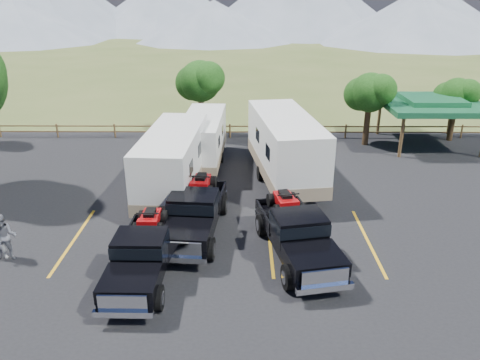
{
  "coord_description": "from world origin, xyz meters",
  "views": [
    {
      "loc": [
        0.9,
        -12.75,
        9.46
      ],
      "look_at": [
        0.77,
        6.73,
        1.6
      ],
      "focal_mm": 35.0,
      "sensor_mm": 36.0,
      "label": 1
    }
  ],
  "objects_px": {
    "trailer_right": "(285,148)",
    "person_b": "(4,238)",
    "rig_center": "(195,211)",
    "trailer_center": "(203,140)",
    "rig_right": "(297,232)",
    "trailer_left": "(173,163)",
    "rig_left": "(143,252)",
    "pavilion": "(431,104)"
  },
  "relations": [
    {
      "from": "trailer_right",
      "to": "person_b",
      "type": "height_order",
      "value": "trailer_right"
    },
    {
      "from": "rig_center",
      "to": "person_b",
      "type": "bearing_deg",
      "value": -157.21
    },
    {
      "from": "trailer_center",
      "to": "trailer_right",
      "type": "distance_m",
      "value": 5.2
    },
    {
      "from": "rig_right",
      "to": "trailer_left",
      "type": "distance_m",
      "value": 7.9
    },
    {
      "from": "trailer_left",
      "to": "trailer_right",
      "type": "xyz_separation_m",
      "value": [
        5.59,
        1.9,
        0.15
      ]
    },
    {
      "from": "rig_center",
      "to": "trailer_right",
      "type": "height_order",
      "value": "trailer_right"
    },
    {
      "from": "rig_left",
      "to": "person_b",
      "type": "xyz_separation_m",
      "value": [
        -5.36,
        0.98,
        0.01
      ]
    },
    {
      "from": "trailer_left",
      "to": "trailer_right",
      "type": "height_order",
      "value": "trailer_right"
    },
    {
      "from": "pavilion",
      "to": "trailer_right",
      "type": "height_order",
      "value": "trailer_right"
    },
    {
      "from": "rig_center",
      "to": "rig_right",
      "type": "relative_size",
      "value": 1.0
    },
    {
      "from": "rig_left",
      "to": "rig_right",
      "type": "relative_size",
      "value": 0.9
    },
    {
      "from": "rig_center",
      "to": "trailer_left",
      "type": "relative_size",
      "value": 0.68
    },
    {
      "from": "pavilion",
      "to": "trailer_center",
      "type": "distance_m",
      "value": 14.96
    },
    {
      "from": "trailer_right",
      "to": "person_b",
      "type": "bearing_deg",
      "value": -152.23
    },
    {
      "from": "rig_center",
      "to": "person_b",
      "type": "height_order",
      "value": "rig_center"
    },
    {
      "from": "rig_left",
      "to": "trailer_center",
      "type": "distance_m",
      "value": 11.68
    },
    {
      "from": "trailer_left",
      "to": "rig_center",
      "type": "bearing_deg",
      "value": -66.89
    },
    {
      "from": "rig_center",
      "to": "trailer_center",
      "type": "xyz_separation_m",
      "value": [
        -0.31,
        8.39,
        0.51
      ]
    },
    {
      "from": "pavilion",
      "to": "trailer_left",
      "type": "bearing_deg",
      "value": -151.55
    },
    {
      "from": "pavilion",
      "to": "trailer_right",
      "type": "bearing_deg",
      "value": -146.76
    },
    {
      "from": "pavilion",
      "to": "rig_center",
      "type": "height_order",
      "value": "pavilion"
    },
    {
      "from": "trailer_left",
      "to": "rig_right",
      "type": "bearing_deg",
      "value": -43.1
    },
    {
      "from": "pavilion",
      "to": "rig_left",
      "type": "xyz_separation_m",
      "value": [
        -15.62,
        -15.49,
        -1.83
      ]
    },
    {
      "from": "person_b",
      "to": "trailer_left",
      "type": "bearing_deg",
      "value": 33.77
    },
    {
      "from": "rig_right",
      "to": "trailer_center",
      "type": "relative_size",
      "value": 0.77
    },
    {
      "from": "rig_right",
      "to": "rig_center",
      "type": "bearing_deg",
      "value": 144.5
    },
    {
      "from": "trailer_right",
      "to": "pavilion",
      "type": "bearing_deg",
      "value": 25.1
    },
    {
      "from": "trailer_left",
      "to": "trailer_center",
      "type": "height_order",
      "value": "trailer_left"
    },
    {
      "from": "trailer_left",
      "to": "person_b",
      "type": "distance_m",
      "value": 8.25
    },
    {
      "from": "trailer_center",
      "to": "person_b",
      "type": "bearing_deg",
      "value": -119.61
    },
    {
      "from": "rig_right",
      "to": "pavilion",
      "type": "bearing_deg",
      "value": 43.02
    },
    {
      "from": "trailer_right",
      "to": "person_b",
      "type": "relative_size",
      "value": 5.48
    },
    {
      "from": "trailer_left",
      "to": "trailer_right",
      "type": "relative_size",
      "value": 0.92
    },
    {
      "from": "pavilion",
      "to": "rig_left",
      "type": "bearing_deg",
      "value": -135.23
    },
    {
      "from": "person_b",
      "to": "trailer_center",
      "type": "bearing_deg",
      "value": 43.85
    },
    {
      "from": "rig_center",
      "to": "rig_right",
      "type": "distance_m",
      "value": 4.41
    },
    {
      "from": "person_b",
      "to": "rig_center",
      "type": "bearing_deg",
      "value": 3.6
    },
    {
      "from": "trailer_left",
      "to": "trailer_right",
      "type": "bearing_deg",
      "value": 21.95
    },
    {
      "from": "trailer_center",
      "to": "person_b",
      "type": "xyz_separation_m",
      "value": [
        -6.59,
        -10.63,
        -0.57
      ]
    },
    {
      "from": "trailer_left",
      "to": "trailer_center",
      "type": "distance_m",
      "value": 4.65
    },
    {
      "from": "rig_right",
      "to": "trailer_center",
      "type": "distance_m",
      "value": 11.09
    },
    {
      "from": "rig_right",
      "to": "trailer_left",
      "type": "relative_size",
      "value": 0.68
    }
  ]
}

